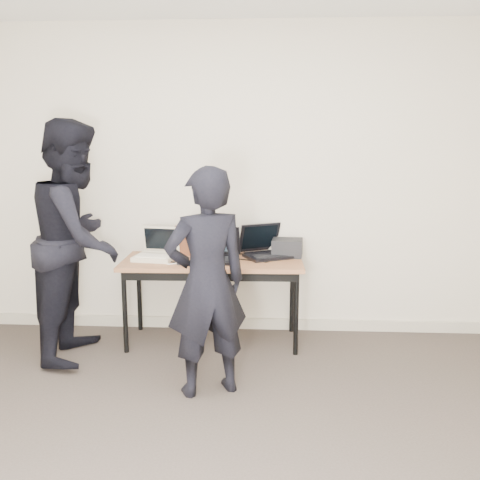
# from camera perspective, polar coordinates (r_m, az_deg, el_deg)

# --- Properties ---
(room) EXTENTS (4.60, 4.60, 2.80)m
(room) POSITION_cam_1_polar(r_m,az_deg,el_deg) (2.49, -4.41, 2.15)
(room) COLOR #3C342E
(room) RESTS_ON ground
(desk) EXTENTS (1.52, 0.69, 0.72)m
(desk) POSITION_cam_1_polar(r_m,az_deg,el_deg) (4.49, -2.97, -2.89)
(desk) COLOR brown
(desk) RESTS_ON ground
(laptop_beige) EXTENTS (0.37, 0.36, 0.26)m
(laptop_beige) POSITION_cam_1_polar(r_m,az_deg,el_deg) (4.57, -8.93, -1.34)
(laptop_beige) COLOR beige
(laptop_beige) RESTS_ON desk
(laptop_center) EXTENTS (0.40, 0.39, 0.27)m
(laptop_center) POSITION_cam_1_polar(r_m,az_deg,el_deg) (4.48, -2.50, -1.35)
(laptop_center) COLOR black
(laptop_center) RESTS_ON desk
(laptop_right) EXTENTS (0.50, 0.49, 0.27)m
(laptop_right) POSITION_cam_1_polar(r_m,az_deg,el_deg) (4.61, 2.69, -0.99)
(laptop_right) COLOR black
(laptop_right) RESTS_ON desk
(leather_satchel) EXTENTS (0.36, 0.18, 0.25)m
(leather_satchel) POSITION_cam_1_polar(r_m,az_deg,el_deg) (4.69, -4.88, 0.01)
(leather_satchel) COLOR #5C2D18
(leather_satchel) RESTS_ON desk
(tissue) EXTENTS (0.14, 0.10, 0.08)m
(tissue) POSITION_cam_1_polar(r_m,az_deg,el_deg) (4.67, -4.54, 1.91)
(tissue) COLOR white
(tissue) RESTS_ON leather_satchel
(equipment_box) EXTENTS (0.28, 0.24, 0.15)m
(equipment_box) POSITION_cam_1_polar(r_m,az_deg,el_deg) (4.62, 5.05, -0.82)
(equipment_box) COLOR black
(equipment_box) RESTS_ON desk
(power_brick) EXTENTS (0.09, 0.06, 0.03)m
(power_brick) POSITION_cam_1_polar(r_m,az_deg,el_deg) (4.34, -6.11, -2.39)
(power_brick) COLOR black
(power_brick) RESTS_ON desk
(cables) EXTENTS (1.15, 0.44, 0.01)m
(cables) POSITION_cam_1_polar(r_m,az_deg,el_deg) (4.47, -2.38, -2.11)
(cables) COLOR silver
(cables) RESTS_ON desk
(person_typist) EXTENTS (0.67, 0.57, 1.55)m
(person_typist) POSITION_cam_1_polar(r_m,az_deg,el_deg) (3.57, -3.59, -4.58)
(person_typist) COLOR black
(person_typist) RESTS_ON ground
(person_observer) EXTENTS (0.73, 0.93, 1.87)m
(person_observer) POSITION_cam_1_polar(r_m,az_deg,el_deg) (4.38, -16.95, -0.02)
(person_observer) COLOR black
(person_observer) RESTS_ON ground
(baseboard) EXTENTS (4.50, 0.03, 0.10)m
(baseboard) POSITION_cam_1_polar(r_m,az_deg,el_deg) (4.97, -0.75, -8.85)
(baseboard) COLOR #B0A792
(baseboard) RESTS_ON ground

